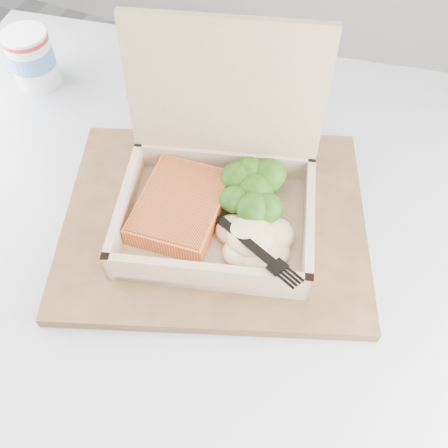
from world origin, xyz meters
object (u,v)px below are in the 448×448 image
at_px(paper_cup, 31,57).
at_px(cafe_table, 177,314).
at_px(serving_tray, 215,220).
at_px(takeout_container, 219,178).

bearing_deg(paper_cup, cafe_table, -31.14).
height_order(serving_tray, takeout_container, takeout_container).
bearing_deg(paper_cup, serving_tray, -20.91).
distance_m(cafe_table, paper_cup, 0.47).
relative_size(cafe_table, serving_tray, 2.68).
relative_size(takeout_container, paper_cup, 3.21).
distance_m(serving_tray, takeout_container, 0.07).
xyz_separation_m(serving_tray, paper_cup, (-0.38, 0.15, 0.04)).
height_order(cafe_table, paper_cup, paper_cup).
xyz_separation_m(cafe_table, paper_cup, (-0.34, 0.21, 0.25)).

